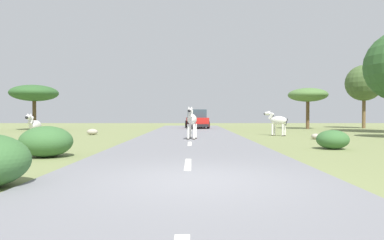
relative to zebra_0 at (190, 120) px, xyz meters
The scene contains 14 objects.
ground_plane 10.72m from the zebra_0, 89.34° to the right, with size 90.00×90.00×0.00m, color olive.
road 10.72m from the zebra_0, 90.49° to the right, with size 6.00×64.00×0.05m, color slate.
lane_markings 11.71m from the zebra_0, 90.45° to the right, with size 0.16×56.00×0.01m.
zebra_0 is the anchor object (origin of this frame).
zebra_1 6.37m from the zebra_0, 33.82° to the left, with size 1.35×1.30×1.57m.
zebra_2 7.32m from the zebra_0, 157.25° to the right, with size 0.44×1.46×1.38m.
car_0 14.33m from the zebra_0, 88.14° to the left, with size 2.28×4.46×1.74m.
tree_1 17.27m from the zebra_0, 51.76° to the left, with size 3.54×3.54×3.74m.
tree_4 22.41m from the zebra_0, 42.04° to the left, with size 3.43×3.43×6.06m.
tree_7 17.74m from the zebra_0, 139.78° to the left, with size 3.94×3.94×3.84m.
bush_2 8.21m from the zebra_0, 123.31° to the right, with size 1.60×1.44×0.96m, color #386633.
bush_3 7.01m from the zebra_0, 39.74° to the right, with size 1.22×1.09×0.73m, color #386633.
rock_1 6.67m from the zebra_0, ahead, with size 0.44×0.44×0.31m, color #A89E8C.
rock_2 7.87m from the zebra_0, 145.37° to the left, with size 0.70×0.50×0.39m, color #A89E8C.
Camera 1 is at (-0.11, -6.49, 1.31)m, focal length 31.32 mm.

